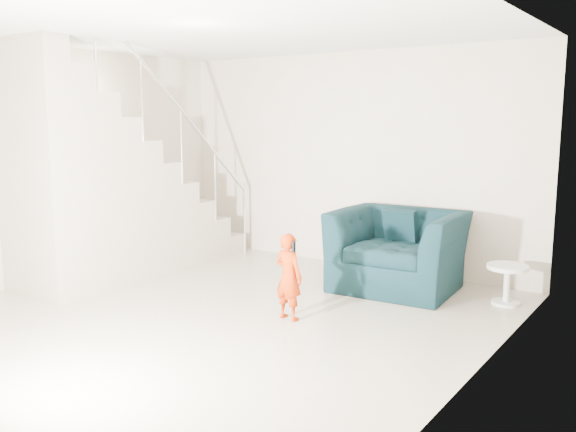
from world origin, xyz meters
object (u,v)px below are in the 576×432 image
object	(u,v)px
armchair	(398,250)
staircase	(107,198)
side_table	(507,278)
toddler	(289,277)

from	to	relation	value
armchair	staircase	size ratio (longest dim) A/B	0.37
armchair	staircase	bearing A→B (deg)	-157.70
armchair	side_table	distance (m)	1.18
toddler	staircase	world-z (taller)	staircase
armchair	side_table	world-z (taller)	armchair
side_table	staircase	bearing A→B (deg)	-159.29
armchair	side_table	xyz separation A→B (m)	(1.17, 0.09, -0.16)
toddler	staircase	bearing A→B (deg)	5.25
armchair	side_table	bearing A→B (deg)	0.16
toddler	staircase	xyz separation A→B (m)	(-2.65, 0.06, 0.53)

